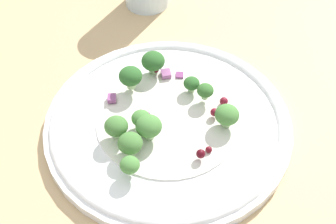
{
  "coord_description": "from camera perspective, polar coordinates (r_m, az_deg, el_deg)",
  "views": [
    {
      "loc": [
        4.86,
        -32.22,
        41.11
      ],
      "look_at": [
        2.9,
        1.97,
        2.7
      ],
      "focal_mm": 49.09,
      "sensor_mm": 36.0,
      "label": 1
    }
  ],
  "objects": [
    {
      "name": "ground_plane",
      "position": [
        0.53,
        -3.25,
        -4.1
      ],
      "size": [
        180.0,
        180.0,
        2.0
      ],
      "primitive_type": "cube",
      "color": "tan"
    },
    {
      "name": "plate",
      "position": [
        0.53,
        0.0,
        -1.33
      ],
      "size": [
        28.33,
        28.33,
        1.7
      ],
      "color": "white",
      "rests_on": "ground_plane"
    },
    {
      "name": "dressing_pool",
      "position": [
        0.53,
        0.0,
        -1.02
      ],
      "size": [
        16.43,
        16.43,
        0.2
      ],
      "primitive_type": "cylinder",
      "color": "white",
      "rests_on": "plate"
    },
    {
      "name": "broccoli_floret_0",
      "position": [
        0.5,
        -6.45,
        -1.8
      ],
      "size": [
        2.59,
        2.59,
        2.63
      ],
      "color": "#9EC684",
      "rests_on": "plate"
    },
    {
      "name": "broccoli_floret_1",
      "position": [
        0.48,
        -4.72,
        -3.93
      ],
      "size": [
        2.67,
        2.67,
        2.7
      ],
      "color": "#ADD18E",
      "rests_on": "plate"
    },
    {
      "name": "broccoli_floret_2",
      "position": [
        0.51,
        7.34,
        -0.39
      ],
      "size": [
        2.73,
        2.73,
        2.76
      ],
      "color": "#9EC684",
      "rests_on": "plate"
    },
    {
      "name": "broccoli_floret_3",
      "position": [
        0.57,
        -1.86,
        6.29
      ],
      "size": [
        2.9,
        2.9,
        2.94
      ],
      "color": "#8EB77A",
      "rests_on": "plate"
    },
    {
      "name": "broccoli_floret_4",
      "position": [
        0.55,
        2.94,
        3.53
      ],
      "size": [
        1.93,
        1.93,
        1.95
      ],
      "color": "#9EC684",
      "rests_on": "plate"
    },
    {
      "name": "broccoli_floret_5",
      "position": [
        0.51,
        -3.46,
        -0.81
      ],
      "size": [
        2.15,
        2.15,
        2.17
      ],
      "color": "#ADD18E",
      "rests_on": "plate"
    },
    {
      "name": "broccoli_floret_6",
      "position": [
        0.53,
        4.65,
        2.66
      ],
      "size": [
        1.96,
        1.96,
        1.98
      ],
      "color": "#9EC684",
      "rests_on": "plate"
    },
    {
      "name": "broccoli_floret_7",
      "position": [
        0.54,
        -4.68,
        4.41
      ],
      "size": [
        2.79,
        2.79,
        2.82
      ],
      "color": "#ADD18E",
      "rests_on": "plate"
    },
    {
      "name": "broccoli_floret_8",
      "position": [
        0.49,
        -2.41,
        -1.81
      ],
      "size": [
        2.87,
        2.87,
        2.91
      ],
      "color": "#9EC684",
      "rests_on": "plate"
    },
    {
      "name": "broccoli_floret_9",
      "position": [
        0.47,
        -4.77,
        -6.6
      ],
      "size": [
        2.06,
        2.06,
        2.09
      ],
      "color": "#9EC684",
      "rests_on": "plate"
    },
    {
      "name": "cranberry_0",
      "position": [
        0.48,
        4.08,
        -5.2
      ],
      "size": [
        0.99,
        0.99,
        0.99
      ],
      "primitive_type": "sphere",
      "color": "#4C0A14",
      "rests_on": "plate"
    },
    {
      "name": "cranberry_1",
      "position": [
        0.5,
        5.08,
        -4.68
      ],
      "size": [
        0.73,
        0.73,
        0.73
      ],
      "primitive_type": "sphere",
      "color": "maroon",
      "rests_on": "plate"
    },
    {
      "name": "cranberry_2",
      "position": [
        0.54,
        6.95,
        1.34
      ],
      "size": [
        0.98,
        0.98,
        0.98
      ],
      "primitive_type": "sphere",
      "color": "maroon",
      "rests_on": "plate"
    },
    {
      "name": "cranberry_3",
      "position": [
        0.52,
        5.78,
        -0.02
      ],
      "size": [
        0.95,
        0.95,
        0.95
      ],
      "primitive_type": "sphere",
      "color": "maroon",
      "rests_on": "plate"
    },
    {
      "name": "cranberry_4",
      "position": [
        0.57,
        -1.55,
        5.31
      ],
      "size": [
        0.87,
        0.87,
        0.87
      ],
      "primitive_type": "sphere",
      "color": "#4C0A14",
      "rests_on": "plate"
    },
    {
      "name": "onion_bit_0",
      "position": [
        0.57,
        1.45,
        4.58
      ],
      "size": [
        0.95,
        1.04,
        0.31
      ],
      "primitive_type": "cube",
      "rotation": [
        0.0,
        0.0,
        1.59
      ],
      "color": "#843D75",
      "rests_on": "plate"
    },
    {
      "name": "onion_bit_1",
      "position": [
        0.57,
        -0.26,
        4.79
      ],
      "size": [
        1.44,
        1.55,
        0.59
      ],
      "primitive_type": "cube",
      "rotation": [
        0.0,
        0.0,
        1.82
      ],
      "color": "#A35B93",
      "rests_on": "plate"
    },
    {
      "name": "onion_bit_2",
      "position": [
        0.54,
        -6.98,
        1.7
      ],
      "size": [
        1.14,
        1.27,
        0.6
      ],
      "primitive_type": "cube",
      "rotation": [
        0.0,
        0.0,
        1.7
      ],
      "color": "#934C84",
      "rests_on": "plate"
    },
    {
      "name": "onion_bit_3",
      "position": [
        0.52,
        -2.75,
        -0.42
      ],
      "size": [
        1.72,
        1.68,
        0.33
      ],
      "primitive_type": "cube",
      "rotation": [
        0.0,
        0.0,
        2.7
      ],
      "color": "#934C84",
      "rests_on": "plate"
    },
    {
      "name": "onion_bit_4",
      "position": [
        0.51,
        -2.16,
        -2.15
      ],
      "size": [
        1.25,
        1.31,
        0.49
      ],
      "primitive_type": "cube",
      "rotation": [
        0.0,
        0.0,
        2.06
      ],
      "color": "#A35B93",
      "rests_on": "plate"
    }
  ]
}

